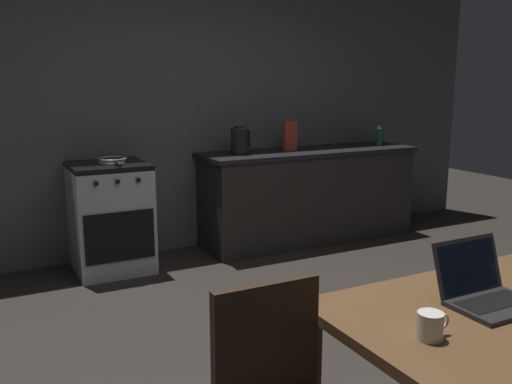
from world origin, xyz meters
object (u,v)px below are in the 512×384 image
at_px(bottle, 380,134).
at_px(dining_table, 500,327).
at_px(coffee_mug, 431,326).
at_px(frying_pan, 112,160).
at_px(laptop, 487,292).
at_px(stove_oven, 111,217).
at_px(cereal_box, 290,136).
at_px(electric_kettle, 240,141).

bearing_deg(bottle, dining_table, -122.89).
bearing_deg(coffee_mug, bottle, 52.67).
height_order(bottle, frying_pan, bottle).
bearing_deg(laptop, stove_oven, 105.52).
bearing_deg(frying_pan, cereal_box, 1.68).
xyz_separation_m(laptop, electric_kettle, (0.49, 3.13, 0.23)).
height_order(stove_oven, electric_kettle, electric_kettle).
distance_m(stove_oven, frying_pan, 0.47).
bearing_deg(electric_kettle, frying_pan, -178.53).
distance_m(frying_pan, coffee_mug, 3.23).
distance_m(bottle, coffee_mug, 4.02).
height_order(laptop, coffee_mug, laptop).
bearing_deg(laptop, dining_table, -73.96).
height_order(dining_table, cereal_box, cereal_box).
bearing_deg(stove_oven, coffee_mug, -84.81).
xyz_separation_m(dining_table, cereal_box, (1.01, 3.20, 0.37)).
xyz_separation_m(dining_table, electric_kettle, (0.48, 3.18, 0.35)).
height_order(stove_oven, dining_table, stove_oven).
xyz_separation_m(stove_oven, electric_kettle, (1.18, 0.00, 0.57)).
xyz_separation_m(bottle, coffee_mug, (-2.43, -3.19, -0.23)).
relative_size(stove_oven, coffee_mug, 7.28).
relative_size(bottle, frying_pan, 0.61).
height_order(dining_table, bottle, bottle).
distance_m(electric_kettle, bottle, 1.55).
xyz_separation_m(stove_oven, dining_table, (0.70, -3.18, 0.22)).
xyz_separation_m(dining_table, coffee_mug, (-0.41, -0.06, 0.12)).
distance_m(laptop, bottle, 3.70).
relative_size(laptop, electric_kettle, 1.28).
bearing_deg(frying_pan, bottle, -0.44).
height_order(bottle, coffee_mug, bottle).
bearing_deg(dining_table, coffee_mug, -171.98).
height_order(stove_oven, laptop, laptop).
xyz_separation_m(stove_oven, coffee_mug, (0.29, -3.24, 0.34)).
xyz_separation_m(electric_kettle, bottle, (1.55, -0.05, -0.00)).
distance_m(coffee_mug, cereal_box, 3.57).
distance_m(dining_table, frying_pan, 3.24).
height_order(dining_table, frying_pan, frying_pan).
height_order(dining_table, electric_kettle, electric_kettle).
distance_m(laptop, cereal_box, 3.32).
relative_size(electric_kettle, bottle, 1.00).
bearing_deg(coffee_mug, laptop, 16.58).
bearing_deg(laptop, bottle, 59.53).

